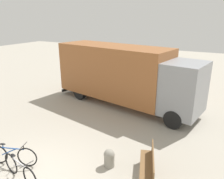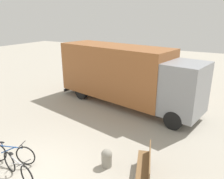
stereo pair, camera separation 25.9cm
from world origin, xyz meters
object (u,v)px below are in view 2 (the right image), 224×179
bicycle_far (18,168)px  bollard_near_bench (107,157)px  delivery_truck (125,74)px  bicycle_middle (11,153)px  park_bench (146,166)px

bicycle_far → bollard_near_bench: size_ratio=2.76×
delivery_truck → bicycle_far: delivery_truck is taller
bicycle_middle → bicycle_far: size_ratio=0.96×
delivery_truck → bicycle_far: (-0.15, -7.13, -1.44)m
bicycle_middle → bollard_near_bench: (2.95, 1.47, -0.05)m
park_bench → bicycle_far: (-3.48, -1.90, -0.12)m
bicycle_far → bollard_near_bench: bearing=51.9°
bicycle_far → bollard_near_bench: bicycle_far is taller
park_bench → bicycle_middle: 4.58m
park_bench → bicycle_middle: bearing=90.1°
delivery_truck → bicycle_middle: 6.95m
park_bench → bicycle_middle: park_bench is taller
park_bench → bicycle_far: 3.97m
bicycle_middle → bicycle_far: 0.94m
delivery_truck → park_bench: size_ratio=5.01×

